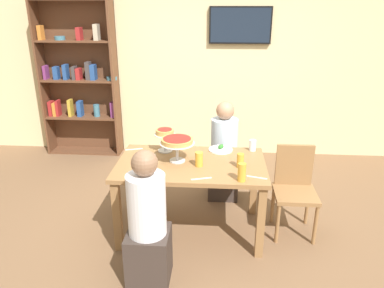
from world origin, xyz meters
TOP-DOWN VIEW (x-y plane):
  - ground_plane at (0.00, 0.00)m, footprint 12.00×12.00m
  - rear_partition at (0.00, 2.20)m, footprint 8.00×0.12m
  - dining_table at (0.00, 0.00)m, footprint 1.40×0.86m
  - bookshelf at (-1.79, 2.02)m, footprint 1.11×0.30m
  - television at (0.51, 2.11)m, footprint 0.85×0.05m
  - diner_far_right at (0.32, 0.74)m, footprint 0.34×0.34m
  - diner_near_left at (-0.29, -0.74)m, footprint 0.34×0.34m
  - chair_head_east at (1.00, 0.09)m, footprint 0.40×0.40m
  - deep_dish_pizza_stand at (-0.13, 0.03)m, footprint 0.33×0.33m
  - personal_pizza_stand at (-0.29, 0.27)m, footprint 0.21×0.21m
  - salad_plate_near_diner at (0.28, 0.34)m, footprint 0.25×0.25m
  - salad_plate_far_diner at (-0.46, 0.10)m, footprint 0.22×0.22m
  - beer_glass_amber_tall at (0.08, -0.07)m, footprint 0.07×0.07m
  - beer_glass_amber_short at (0.45, -0.35)m, footprint 0.07×0.07m
  - beer_glass_amber_spare at (0.46, -0.07)m, footprint 0.06×0.06m
  - water_glass_clear_near at (0.60, 0.36)m, footprint 0.07×0.07m
  - cutlery_fork_near at (-0.62, 0.29)m, footprint 0.18×0.07m
  - cutlery_knife_near at (0.11, -0.34)m, footprint 0.18×0.07m
  - cutlery_fork_far at (0.59, -0.28)m, footprint 0.18×0.07m

SIDE VIEW (x-z plane):
  - ground_plane at x=0.00m, z-range 0.00..0.00m
  - chair_head_east at x=1.00m, z-range 0.05..0.92m
  - diner_far_right at x=0.32m, z-range -0.08..1.07m
  - diner_near_left at x=-0.29m, z-range -0.08..1.07m
  - dining_table at x=0.00m, z-range 0.27..1.01m
  - cutlery_fork_near at x=-0.62m, z-range 0.74..0.74m
  - cutlery_knife_near at x=0.11m, z-range 0.74..0.74m
  - cutlery_fork_far at x=0.59m, z-range 0.74..0.74m
  - salad_plate_near_diner at x=0.28m, z-range 0.72..0.78m
  - salad_plate_far_diner at x=-0.46m, z-range 0.72..0.79m
  - water_glass_clear_near at x=0.60m, z-range 0.74..0.85m
  - beer_glass_amber_spare at x=0.46m, z-range 0.74..0.87m
  - beer_glass_amber_tall at x=0.08m, z-range 0.74..0.88m
  - beer_glass_amber_short at x=0.45m, z-range 0.74..0.90m
  - personal_pizza_stand at x=-0.29m, z-range 0.80..1.03m
  - deep_dish_pizza_stand at x=-0.13m, z-range 0.81..1.05m
  - bookshelf at x=-1.79m, z-range 0.00..2.21m
  - rear_partition at x=0.00m, z-range 0.00..2.80m
  - television at x=0.51m, z-range 1.63..2.12m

